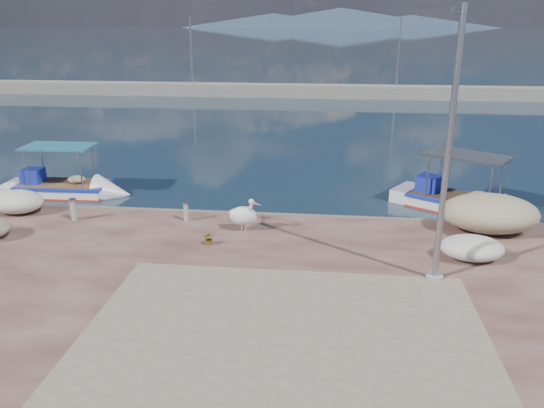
{
  "coord_description": "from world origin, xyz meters",
  "views": [
    {
      "loc": [
        1.85,
        -12.84,
        7.09
      ],
      "look_at": [
        0.0,
        3.8,
        1.3
      ],
      "focal_mm": 35.0,
      "sensor_mm": 36.0,
      "label": 1
    }
  ],
  "objects_px": {
    "boat_left": "(63,190)",
    "bollard_near": "(186,211)",
    "pelican": "(244,215)",
    "boat_right": "(459,205)",
    "lamp_post": "(447,160)"
  },
  "relations": [
    {
      "from": "boat_left",
      "to": "bollard_near",
      "type": "xyz_separation_m",
      "value": [
        6.5,
        -3.82,
        0.67
      ]
    },
    {
      "from": "pelican",
      "to": "bollard_near",
      "type": "xyz_separation_m",
      "value": [
        -2.15,
        0.7,
        -0.18
      ]
    },
    {
      "from": "pelican",
      "to": "boat_left",
      "type": "bearing_deg",
      "value": 176.53
    },
    {
      "from": "boat_left",
      "to": "pelican",
      "type": "height_order",
      "value": "boat_left"
    },
    {
      "from": "bollard_near",
      "to": "boat_right",
      "type": "bearing_deg",
      "value": 20.0
    },
    {
      "from": "boat_left",
      "to": "lamp_post",
      "type": "xyz_separation_m",
      "value": [
        14.32,
        -7.31,
        3.6
      ]
    },
    {
      "from": "lamp_post",
      "to": "bollard_near",
      "type": "height_order",
      "value": "lamp_post"
    },
    {
      "from": "boat_left",
      "to": "lamp_post",
      "type": "relative_size",
      "value": 0.75
    },
    {
      "from": "pelican",
      "to": "lamp_post",
      "type": "height_order",
      "value": "lamp_post"
    },
    {
      "from": "boat_left",
      "to": "boat_right",
      "type": "bearing_deg",
      "value": -2.38
    },
    {
      "from": "boat_left",
      "to": "bollard_near",
      "type": "height_order",
      "value": "boat_left"
    },
    {
      "from": "boat_right",
      "to": "pelican",
      "type": "bearing_deg",
      "value": -118.77
    },
    {
      "from": "boat_left",
      "to": "boat_right",
      "type": "distance_m",
      "value": 16.56
    },
    {
      "from": "boat_right",
      "to": "bollard_near",
      "type": "distance_m",
      "value": 10.72
    },
    {
      "from": "lamp_post",
      "to": "bollard_near",
      "type": "bearing_deg",
      "value": 155.92
    }
  ]
}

